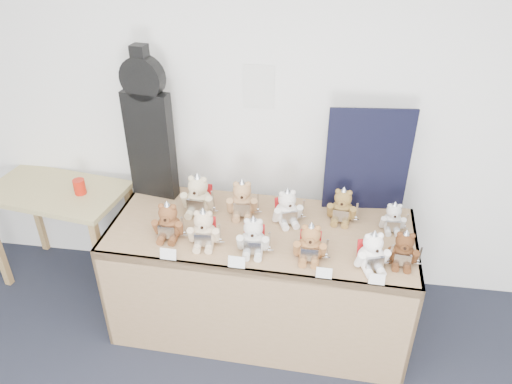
# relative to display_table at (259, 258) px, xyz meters

# --- Properties ---
(room_shell) EXTENTS (6.00, 6.00, 6.00)m
(room_shell) POSITION_rel_display_table_xyz_m (-0.10, 0.65, 0.92)
(room_shell) COLOR white
(room_shell) RESTS_ON floor
(display_table) EXTENTS (2.00, 0.89, 0.82)m
(display_table) POSITION_rel_display_table_xyz_m (0.00, 0.00, 0.00)
(display_table) COLOR olive
(display_table) RESTS_ON floor
(side_table) EXTENTS (1.06, 0.69, 0.83)m
(side_table) POSITION_rel_display_table_xyz_m (-1.55, 0.34, 0.05)
(side_table) COLOR #92824E
(side_table) RESTS_ON floor
(guitar_case) EXTENTS (0.34, 0.15, 1.07)m
(guitar_case) POSITION_rel_display_table_xyz_m (-0.80, 0.41, 0.70)
(guitar_case) COLOR black
(guitar_case) RESTS_ON display_table
(navy_board) EXTENTS (0.55, 0.07, 0.73)m
(navy_board) POSITION_rel_display_table_xyz_m (0.65, 0.43, 0.54)
(navy_board) COLOR black
(navy_board) RESTS_ON display_table
(red_cup) EXTENTS (0.08, 0.08, 0.11)m
(red_cup) POSITION_rel_display_table_xyz_m (-1.34, 0.32, 0.23)
(red_cup) COLOR red
(red_cup) RESTS_ON side_table
(teddy_front_far_left) EXTENTS (0.23, 0.18, 0.28)m
(teddy_front_far_left) POSITION_rel_display_table_xyz_m (-0.56, -0.08, 0.29)
(teddy_front_far_left) COLOR brown
(teddy_front_far_left) RESTS_ON display_table
(teddy_front_left) EXTENTS (0.23, 0.20, 0.28)m
(teddy_front_left) POSITION_rel_display_table_xyz_m (-0.32, -0.12, 0.28)
(teddy_front_left) COLOR #D0B493
(teddy_front_left) RESTS_ON display_table
(teddy_front_centre) EXTENTS (0.22, 0.19, 0.27)m
(teddy_front_centre) POSITION_rel_display_table_xyz_m (-0.01, -0.15, 0.28)
(teddy_front_centre) COLOR beige
(teddy_front_centre) RESTS_ON display_table
(teddy_front_right) EXTENTS (0.22, 0.18, 0.27)m
(teddy_front_right) POSITION_rel_display_table_xyz_m (0.33, -0.16, 0.28)
(teddy_front_right) COLOR #936138
(teddy_front_right) RESTS_ON display_table
(teddy_front_far_right) EXTENTS (0.23, 0.21, 0.27)m
(teddy_front_far_right) POSITION_rel_display_table_xyz_m (0.68, -0.19, 0.28)
(teddy_front_far_right) COLOR white
(teddy_front_far_right) RESTS_ON display_table
(teddy_front_end) EXTENTS (0.21, 0.17, 0.25)m
(teddy_front_end) POSITION_rel_display_table_xyz_m (0.86, -0.13, 0.28)
(teddy_front_end) COLOR #4F2E1B
(teddy_front_end) RESTS_ON display_table
(teddy_back_left) EXTENTS (0.26, 0.22, 0.31)m
(teddy_back_left) POSITION_rel_display_table_xyz_m (-0.44, 0.22, 0.30)
(teddy_back_left) COLOR beige
(teddy_back_left) RESTS_ON display_table
(teddy_back_centre_left) EXTENTS (0.24, 0.20, 0.29)m
(teddy_back_centre_left) POSITION_rel_display_table_xyz_m (-0.15, 0.23, 0.29)
(teddy_back_centre_left) COLOR tan
(teddy_back_centre_left) RESTS_ON display_table
(teddy_back_centre_right) EXTENTS (0.23, 0.21, 0.27)m
(teddy_back_centre_right) POSITION_rel_display_table_xyz_m (0.16, 0.19, 0.28)
(teddy_back_centre_right) COLOR silver
(teddy_back_centre_right) RESTS_ON display_table
(teddy_back_right) EXTENTS (0.22, 0.19, 0.27)m
(teddy_back_right) POSITION_rel_display_table_xyz_m (0.51, 0.26, 0.28)
(teddy_back_right) COLOR olive
(teddy_back_right) RESTS_ON display_table
(teddy_back_end) EXTENTS (0.18, 0.15, 0.22)m
(teddy_back_end) POSITION_rel_display_table_xyz_m (0.83, 0.20, 0.26)
(teddy_back_end) COLOR silver
(teddy_back_end) RESTS_ON display_table
(entry_card_a) EXTENTS (0.10, 0.02, 0.07)m
(entry_card_a) POSITION_rel_display_table_xyz_m (-0.50, -0.30, 0.21)
(entry_card_a) COLOR silver
(entry_card_a) RESTS_ON display_table
(entry_card_b) EXTENTS (0.10, 0.02, 0.07)m
(entry_card_b) POSITION_rel_display_table_xyz_m (-0.09, -0.31, 0.21)
(entry_card_b) COLOR silver
(entry_card_b) RESTS_ON display_table
(entry_card_c) EXTENTS (0.09, 0.02, 0.06)m
(entry_card_c) POSITION_rel_display_table_xyz_m (0.42, -0.33, 0.21)
(entry_card_c) COLOR silver
(entry_card_c) RESTS_ON display_table
(entry_card_d) EXTENTS (0.09, 0.02, 0.06)m
(entry_card_d) POSITION_rel_display_table_xyz_m (0.71, -0.34, 0.21)
(entry_card_d) COLOR silver
(entry_card_d) RESTS_ON display_table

